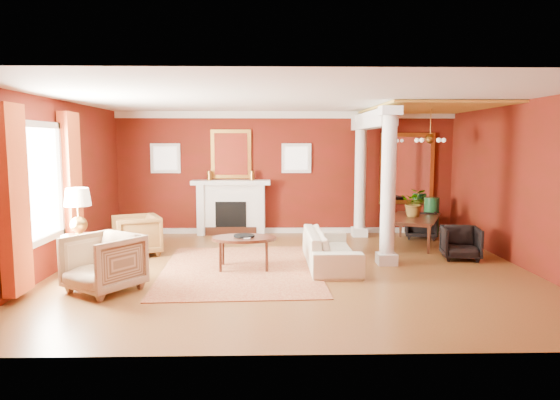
{
  "coord_description": "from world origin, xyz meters",
  "views": [
    {
      "loc": [
        -0.41,
        -8.41,
        2.18
      ],
      "look_at": [
        -0.21,
        0.45,
        1.15
      ],
      "focal_mm": 32.0,
      "sensor_mm": 36.0,
      "label": 1
    }
  ],
  "objects_px": {
    "side_table": "(78,217)",
    "dining_table": "(416,223)",
    "sofa": "(331,242)",
    "armchair_stripe": "(103,260)",
    "coffee_table": "(244,240)",
    "armchair_leopard": "(136,233)"
  },
  "relations": [
    {
      "from": "sofa",
      "to": "coffee_table",
      "type": "bearing_deg",
      "value": 97.88
    },
    {
      "from": "armchair_leopard",
      "to": "side_table",
      "type": "relative_size",
      "value": 0.59
    },
    {
      "from": "sofa",
      "to": "armchair_stripe",
      "type": "bearing_deg",
      "value": 112.67
    },
    {
      "from": "coffee_table",
      "to": "side_table",
      "type": "height_order",
      "value": "side_table"
    },
    {
      "from": "coffee_table",
      "to": "dining_table",
      "type": "relative_size",
      "value": 0.65
    },
    {
      "from": "armchair_stripe",
      "to": "dining_table",
      "type": "height_order",
      "value": "dining_table"
    },
    {
      "from": "sofa",
      "to": "armchair_stripe",
      "type": "xyz_separation_m",
      "value": [
        -3.51,
        -1.49,
        0.05
      ]
    },
    {
      "from": "armchair_stripe",
      "to": "coffee_table",
      "type": "relative_size",
      "value": 0.84
    },
    {
      "from": "armchair_leopard",
      "to": "armchair_stripe",
      "type": "bearing_deg",
      "value": -20.02
    },
    {
      "from": "sofa",
      "to": "dining_table",
      "type": "relative_size",
      "value": 1.25
    },
    {
      "from": "coffee_table",
      "to": "dining_table",
      "type": "xyz_separation_m",
      "value": [
        3.54,
        1.93,
        -0.04
      ]
    },
    {
      "from": "armchair_leopard",
      "to": "coffee_table",
      "type": "height_order",
      "value": "armchair_leopard"
    },
    {
      "from": "armchair_stripe",
      "to": "side_table",
      "type": "distance_m",
      "value": 1.21
    },
    {
      "from": "armchair_stripe",
      "to": "dining_table",
      "type": "distance_m",
      "value": 6.39
    },
    {
      "from": "sofa",
      "to": "dining_table",
      "type": "bearing_deg",
      "value": -49.98
    },
    {
      "from": "armchair_leopard",
      "to": "side_table",
      "type": "height_order",
      "value": "side_table"
    },
    {
      "from": "armchair_stripe",
      "to": "side_table",
      "type": "height_order",
      "value": "side_table"
    },
    {
      "from": "side_table",
      "to": "dining_table",
      "type": "height_order",
      "value": "side_table"
    },
    {
      "from": "coffee_table",
      "to": "dining_table",
      "type": "distance_m",
      "value": 4.03
    },
    {
      "from": "armchair_stripe",
      "to": "side_table",
      "type": "xyz_separation_m",
      "value": [
        -0.67,
        0.88,
        0.5
      ]
    },
    {
      "from": "sofa",
      "to": "armchair_stripe",
      "type": "height_order",
      "value": "armchair_stripe"
    },
    {
      "from": "sofa",
      "to": "armchair_stripe",
      "type": "distance_m",
      "value": 3.81
    }
  ]
}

